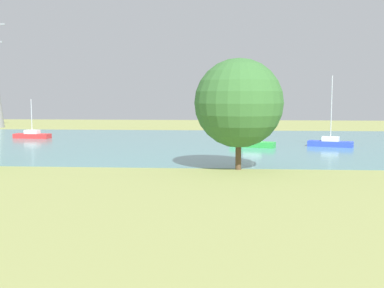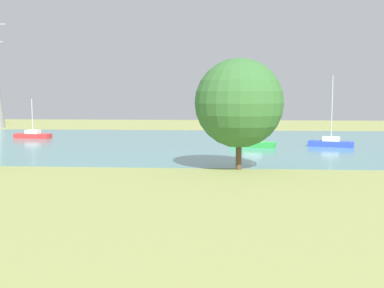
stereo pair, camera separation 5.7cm
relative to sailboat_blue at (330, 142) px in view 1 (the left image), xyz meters
name	(u,v)px [view 1 (the left image)]	position (x,y,z in m)	size (l,w,h in m)	color
ground_plane	(201,188)	(-13.03, -24.69, -0.47)	(160.00, 160.00, 0.00)	#8C9351
water_surface	(213,143)	(-13.03, 3.31, -0.46)	(140.00, 40.00, 0.02)	teal
sailboat_blue	(330,142)	(0.00, 0.00, 0.00)	(5.03, 2.99, 7.79)	blue
sailboat_green	(253,143)	(-8.59, -1.12, -0.02)	(5.03, 2.87, 5.67)	green
sailboat_red	(32,135)	(-36.95, 7.59, -0.03)	(4.95, 2.09, 5.13)	red
tree_east_far	(239,103)	(-10.56, -17.03, 4.61)	(6.76, 6.76, 8.47)	brown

